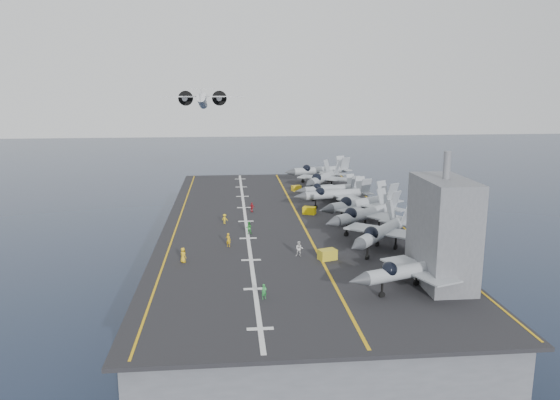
{
  "coord_description": "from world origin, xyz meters",
  "views": [
    {
      "loc": [
        -8.58,
        -86.63,
        32.7
      ],
      "look_at": [
        0.0,
        4.0,
        13.0
      ],
      "focal_mm": 35.0,
      "sensor_mm": 36.0,
      "label": 1
    }
  ],
  "objects": [
    {
      "name": "foul_line",
      "position": [
        3.0,
        0.0,
        10.42
      ],
      "size": [
        0.35,
        90.0,
        0.02
      ],
      "primitive_type": "cube",
      "color": "gold",
      "rests_on": "flight_deck"
    },
    {
      "name": "crew_6",
      "position": [
        -5.16,
        -32.88,
        11.22
      ],
      "size": [
        1.17,
        1.01,
        1.63
      ],
      "primitive_type": "imported",
      "color": "#268839",
      "rests_on": "flight_deck"
    },
    {
      "name": "fighter_jet_7",
      "position": [
        10.93,
        24.42,
        13.25
      ],
      "size": [
        17.7,
        19.68,
        5.7
      ],
      "primitive_type": null,
      "color": "#979EA6",
      "rests_on": "flight_deck"
    },
    {
      "name": "fighter_jet_8",
      "position": [
        12.28,
        35.28,
        13.12
      ],
      "size": [
        17.86,
        14.15,
        5.45
      ],
      "primitive_type": null,
      "color": "#9AA3AC",
      "rests_on": "flight_deck"
    },
    {
      "name": "crew_7",
      "position": [
        0.36,
        -18.98,
        11.42
      ],
      "size": [
        1.33,
        1.0,
        2.03
      ],
      "primitive_type": "imported",
      "color": "silver",
      "rests_on": "flight_deck"
    },
    {
      "name": "fighter_jet_2",
      "position": [
        11.73,
        -17.61,
        13.19
      ],
      "size": [
        18.48,
        19.24,
        5.59
      ],
      "primitive_type": null,
      "color": "#98A1A9",
      "rests_on": "flight_deck"
    },
    {
      "name": "ground",
      "position": [
        0.0,
        0.0,
        0.0
      ],
      "size": [
        500.0,
        500.0,
        0.0
      ],
      "primitive_type": "plane",
      "color": "#142135",
      "rests_on": "ground"
    },
    {
      "name": "deck_edge_port",
      "position": [
        -17.0,
        0.0,
        10.42
      ],
      "size": [
        0.25,
        90.0,
        0.02
      ],
      "primitive_type": "cube",
      "color": "gold",
      "rests_on": "flight_deck"
    },
    {
      "name": "deck_edge_stbd",
      "position": [
        18.5,
        0.0,
        10.42
      ],
      "size": [
        0.25,
        90.0,
        0.02
      ],
      "primitive_type": "cube",
      "color": "gold",
      "rests_on": "flight_deck"
    },
    {
      "name": "fighter_jet_4",
      "position": [
        13.3,
        -0.12,
        13.21
      ],
      "size": [
        19.4,
        17.39,
        5.62
      ],
      "primitive_type": null,
      "color": "#97A0A8",
      "rests_on": "flight_deck"
    },
    {
      "name": "landing_centerline",
      "position": [
        -6.0,
        0.0,
        10.42
      ],
      "size": [
        0.5,
        90.0,
        0.02
      ],
      "primitive_type": "cube",
      "color": "silver",
      "rests_on": "flight_deck"
    },
    {
      "name": "flight_deck",
      "position": [
        0.0,
        0.0,
        10.2
      ],
      "size": [
        38.0,
        92.0,
        0.4
      ],
      "primitive_type": "cube",
      "color": "black",
      "rests_on": "hull"
    },
    {
      "name": "crew_1",
      "position": [
        -8.86,
        -13.81,
        11.38
      ],
      "size": [
        1.41,
        1.34,
        1.96
      ],
      "primitive_type": "imported",
      "color": "gold",
      "rests_on": "flight_deck"
    },
    {
      "name": "transport_plane",
      "position": [
        -15.3,
        61.2,
        27.69
      ],
      "size": [
        22.1,
        15.12,
        5.21
      ],
      "primitive_type": null,
      "color": "silver"
    },
    {
      "name": "crew_0",
      "position": [
        -14.57,
        -20.07,
        11.37
      ],
      "size": [
        1.35,
        1.38,
        1.94
      ],
      "primitive_type": "imported",
      "color": "gold",
      "rests_on": "flight_deck"
    },
    {
      "name": "fighter_jet_3",
      "position": [
        12.07,
        -7.36,
        13.19
      ],
      "size": [
        19.28,
        18.33,
        5.59
      ],
      "primitive_type": null,
      "color": "gray",
      "rests_on": "flight_deck"
    },
    {
      "name": "tow_cart_a",
      "position": [
        3.78,
        -20.66,
        11.07
      ],
      "size": [
        2.58,
        2.1,
        1.34
      ],
      "primitive_type": null,
      "color": "gold",
      "rests_on": "flight_deck"
    },
    {
      "name": "tow_cart_b",
      "position": [
        5.09,
        4.01,
        11.04
      ],
      "size": [
        2.51,
        2.11,
        1.28
      ],
      "primitive_type": null,
      "color": "#CDAE06",
      "rests_on": "flight_deck"
    },
    {
      "name": "island_superstructure",
      "position": [
        15.0,
        -30.0,
        17.9
      ],
      "size": [
        5.0,
        10.0,
        15.0
      ],
      "primitive_type": null,
      "color": "#56595E",
      "rests_on": "flight_deck"
    },
    {
      "name": "hull",
      "position": [
        0.0,
        0.0,
        5.0
      ],
      "size": [
        36.0,
        90.0,
        10.0
      ],
      "primitive_type": "cube",
      "color": "#56595E",
      "rests_on": "ground"
    },
    {
      "name": "fighter_jet_0",
      "position": [
        11.09,
        -32.17,
        12.94
      ],
      "size": [
        17.1,
        14.24,
        5.07
      ],
      "primitive_type": null,
      "color": "gray",
      "rests_on": "flight_deck"
    },
    {
      "name": "crew_2",
      "position": [
        -5.8,
        -7.62,
        11.36
      ],
      "size": [
        1.17,
        0.79,
        1.92
      ],
      "primitive_type": "imported",
      "color": "green",
      "rests_on": "flight_deck"
    },
    {
      "name": "fighter_jet_6",
      "position": [
        10.96,
        15.48,
        12.68
      ],
      "size": [
        14.94,
        11.82,
        4.56
      ],
      "primitive_type": null,
      "color": "gray",
      "rests_on": "flight_deck"
    },
    {
      "name": "crew_4",
      "position": [
        -4.71,
        6.42,
        11.26
      ],
      "size": [
        1.24,
        1.19,
        1.73
      ],
      "primitive_type": "imported",
      "color": "#B11C26",
      "rests_on": "flight_deck"
    },
    {
      "name": "fighter_jet_5",
      "position": [
        10.85,
        9.15,
        12.97
      ],
      "size": [
        16.63,
        12.96,
        5.13
      ],
      "primitive_type": null,
      "color": "gray",
      "rests_on": "flight_deck"
    },
    {
      "name": "crew_3",
      "position": [
        -9.44,
        -1.18,
        11.2
      ],
      "size": [
        1.16,
        1.06,
        1.61
      ],
      "primitive_type": "imported",
      "color": "yellow",
      "rests_on": "flight_deck"
    },
    {
      "name": "tow_cart_c",
      "position": [
        5.4,
        24.79,
        10.96
      ],
      "size": [
        2.18,
        1.8,
        1.12
      ],
      "primitive_type": null,
      "color": "yellow",
      "rests_on": "flight_deck"
    }
  ]
}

